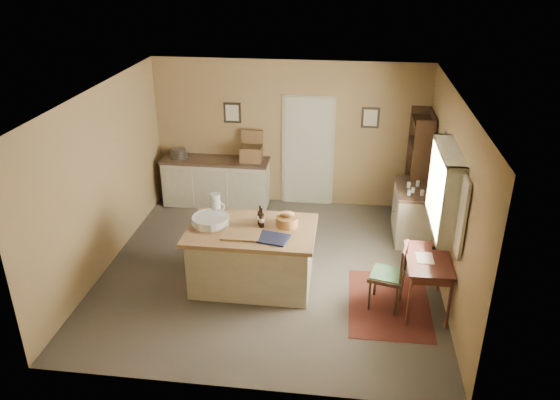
{
  "coord_description": "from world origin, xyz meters",
  "views": [
    {
      "loc": [
        1.04,
        -7.04,
        4.47
      ],
      "look_at": [
        0.14,
        0.05,
        1.15
      ],
      "focal_mm": 35.0,
      "sensor_mm": 36.0,
      "label": 1
    }
  ],
  "objects_px": {
    "work_island": "(252,255)",
    "writing_desk": "(428,265)",
    "sideboard": "(216,180)",
    "right_cabinet": "(412,212)",
    "desk_chair": "(387,276)",
    "shelving_unit": "(421,168)"
  },
  "relations": [
    {
      "from": "work_island",
      "to": "desk_chair",
      "type": "height_order",
      "value": "work_island"
    },
    {
      "from": "sideboard",
      "to": "desk_chair",
      "type": "bearing_deg",
      "value": -44.0
    },
    {
      "from": "work_island",
      "to": "sideboard",
      "type": "bearing_deg",
      "value": 113.47
    },
    {
      "from": "work_island",
      "to": "writing_desk",
      "type": "bearing_deg",
      "value": -6.32
    },
    {
      "from": "work_island",
      "to": "right_cabinet",
      "type": "height_order",
      "value": "work_island"
    },
    {
      "from": "work_island",
      "to": "writing_desk",
      "type": "height_order",
      "value": "work_island"
    },
    {
      "from": "writing_desk",
      "to": "shelving_unit",
      "type": "xyz_separation_m",
      "value": [
        0.15,
        2.69,
        0.31
      ]
    },
    {
      "from": "desk_chair",
      "to": "shelving_unit",
      "type": "bearing_deg",
      "value": 90.13
    },
    {
      "from": "work_island",
      "to": "writing_desk",
      "type": "xyz_separation_m",
      "value": [
        2.41,
        -0.27,
        0.19
      ]
    },
    {
      "from": "sideboard",
      "to": "writing_desk",
      "type": "distance_m",
      "value": 4.57
    },
    {
      "from": "sideboard",
      "to": "shelving_unit",
      "type": "height_order",
      "value": "shelving_unit"
    },
    {
      "from": "work_island",
      "to": "writing_desk",
      "type": "relative_size",
      "value": 1.9
    },
    {
      "from": "work_island",
      "to": "shelving_unit",
      "type": "bearing_deg",
      "value": 43.43
    },
    {
      "from": "writing_desk",
      "to": "shelving_unit",
      "type": "distance_m",
      "value": 2.71
    },
    {
      "from": "work_island",
      "to": "right_cabinet",
      "type": "distance_m",
      "value": 2.98
    },
    {
      "from": "desk_chair",
      "to": "sideboard",
      "type": "bearing_deg",
      "value": 149.96
    },
    {
      "from": "desk_chair",
      "to": "right_cabinet",
      "type": "bearing_deg",
      "value": 89.8
    },
    {
      "from": "writing_desk",
      "to": "right_cabinet",
      "type": "xyz_separation_m",
      "value": [
        -0.0,
        2.02,
        -0.21
      ]
    },
    {
      "from": "sideboard",
      "to": "work_island",
      "type": "bearing_deg",
      "value": -66.65
    },
    {
      "from": "writing_desk",
      "to": "right_cabinet",
      "type": "height_order",
      "value": "right_cabinet"
    },
    {
      "from": "desk_chair",
      "to": "shelving_unit",
      "type": "relative_size",
      "value": 0.48
    },
    {
      "from": "work_island",
      "to": "right_cabinet",
      "type": "relative_size",
      "value": 1.7
    }
  ]
}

